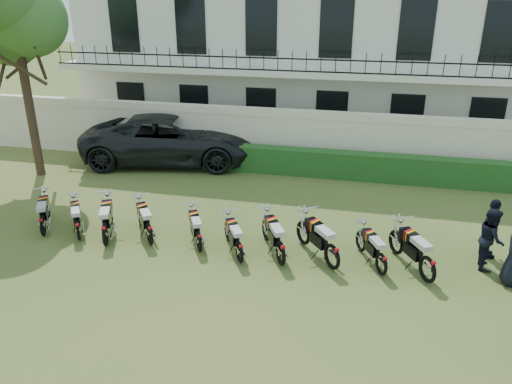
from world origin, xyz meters
TOP-DOWN VIEW (x-y plane):
  - ground at (0.00, 0.00)m, footprint 100.00×100.00m
  - perimeter_wall at (0.00, 8.00)m, footprint 30.00×0.35m
  - hedge at (1.00, 7.20)m, footprint 18.00×0.60m
  - building at (0.00, 13.96)m, footprint 20.40×9.60m
  - tree_west_near at (-8.96, 5.00)m, footprint 3.40×3.20m
  - motorcycle_0 at (-5.77, 0.48)m, footprint 1.00×1.71m
  - motorcycle_1 at (-4.64, 0.46)m, footprint 1.08×1.56m
  - motorcycle_2 at (-3.74, 0.35)m, footprint 0.95×1.92m
  - motorcycle_3 at (-2.58, 0.67)m, footprint 1.21×1.61m
  - motorcycle_4 at (-1.13, 0.60)m, footprint 0.94×1.62m
  - motorcycle_5 at (0.08, 0.28)m, footprint 0.99×1.64m
  - motorcycle_6 at (1.13, 0.40)m, footprint 1.04×1.85m
  - motorcycle_7 at (2.42, 0.49)m, footprint 1.37×1.74m
  - motorcycle_8 at (3.63, 0.48)m, footprint 0.89×1.67m
  - motorcycle_9 at (4.70, 0.39)m, footprint 1.11×1.89m
  - suv at (-4.65, 7.53)m, footprint 7.42×4.48m
  - officer_4 at (6.26, 1.51)m, footprint 0.67×0.83m
  - officer_5 at (6.36, 2.08)m, footprint 0.44×0.97m

SIDE VIEW (x-z plane):
  - ground at x=0.00m, z-range 0.00..0.00m
  - motorcycle_4 at x=-1.13m, z-range -0.04..0.94m
  - motorcycle_8 at x=3.63m, z-range -0.04..0.95m
  - motorcycle_1 at x=-4.64m, z-range -0.04..0.95m
  - motorcycle_5 at x=0.08m, z-range -0.04..0.96m
  - motorcycle_0 at x=-5.77m, z-range -0.04..0.99m
  - motorcycle_3 at x=-2.58m, z-range -0.04..1.01m
  - hedge at x=1.00m, z-range 0.00..1.00m
  - motorcycle_6 at x=1.13m, z-range -0.04..1.07m
  - motorcycle_2 at x=-3.74m, z-range -0.04..1.07m
  - motorcycle_9 at x=4.70m, z-range -0.04..1.10m
  - motorcycle_7 at x=2.42m, z-range -0.04..1.11m
  - officer_4 at x=6.26m, z-range 0.00..1.60m
  - officer_5 at x=6.36m, z-range 0.00..1.63m
  - suv at x=-4.65m, z-range 0.00..1.93m
  - perimeter_wall at x=0.00m, z-range 0.02..2.32m
  - building at x=0.00m, z-range 0.01..7.41m
  - tree_west_near at x=-8.96m, z-range 1.94..9.84m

